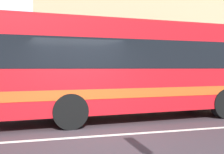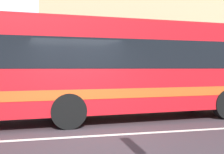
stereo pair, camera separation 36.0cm
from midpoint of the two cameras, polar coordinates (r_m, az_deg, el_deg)
ground_plane at (r=7.06m, az=-6.64°, el=-12.11°), size 160.00×160.00×0.00m
lane_centre_line at (r=7.05m, az=-6.64°, el=-12.08°), size 60.00×0.16×0.01m
apartment_block_right at (r=26.04m, az=12.98°, el=13.11°), size 24.85×11.94×13.55m
transit_bus at (r=9.02m, az=-6.80°, el=2.23°), size 11.28×3.16×3.19m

